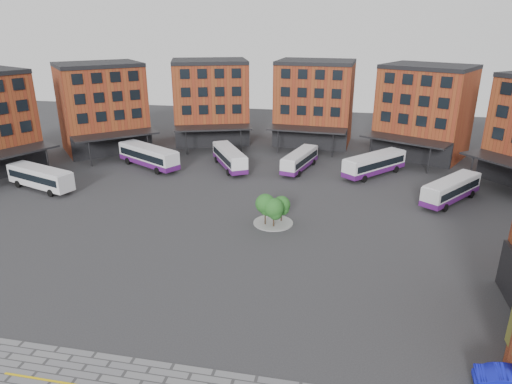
% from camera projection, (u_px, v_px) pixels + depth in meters
% --- Properties ---
extents(ground, '(160.00, 160.00, 0.00)m').
position_uv_depth(ground, '(228.00, 278.00, 39.79)').
color(ground, '#28282B').
rests_on(ground, ground).
extents(main_building, '(94.14, 42.48, 14.60)m').
position_uv_depth(main_building, '(259.00, 112.00, 73.19)').
color(main_building, brown).
rests_on(main_building, ground).
extents(tree_island, '(4.40, 4.40, 3.60)m').
position_uv_depth(tree_island, '(273.00, 208.00, 49.29)').
color(tree_island, gray).
rests_on(tree_island, ground).
extents(bus_a, '(10.77, 5.72, 2.99)m').
position_uv_depth(bus_a, '(40.00, 176.00, 60.01)').
color(bus_a, silver).
rests_on(bus_a, ground).
extents(bus_b, '(11.42, 8.14, 3.28)m').
position_uv_depth(bus_b, '(148.00, 156.00, 69.04)').
color(bus_b, silver).
rests_on(bus_b, ground).
extents(bus_c, '(7.57, 10.45, 3.01)m').
position_uv_depth(bus_c, '(229.00, 158.00, 68.77)').
color(bus_c, white).
rests_on(bus_c, ground).
extents(bus_d, '(4.73, 10.18, 2.79)m').
position_uv_depth(bus_d, '(300.00, 160.00, 67.98)').
color(bus_d, silver).
rests_on(bus_d, ground).
extents(bus_e, '(9.23, 10.01, 3.12)m').
position_uv_depth(bus_e, '(374.00, 164.00, 65.53)').
color(bus_e, silver).
rests_on(bus_e, ground).
extents(bus_f, '(8.29, 9.79, 2.95)m').
position_uv_depth(bus_f, '(451.00, 190.00, 55.89)').
color(bus_f, silver).
rests_on(bus_f, ground).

